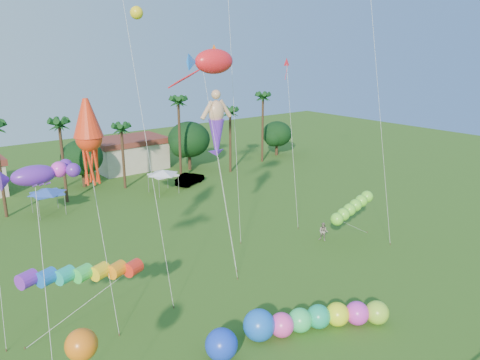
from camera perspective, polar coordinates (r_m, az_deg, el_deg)
ground at (r=30.76m, az=12.40°, el=-20.60°), size 160.00×160.00×0.00m
tree_line at (r=64.99m, az=-16.31°, el=3.05°), size 69.46×8.91×11.00m
buildings_row at (r=69.07m, az=-23.17°, el=1.19°), size 35.00×7.00×4.00m
tent_row at (r=55.39m, az=-22.29°, el=-1.36°), size 31.00×4.00×0.60m
car_b at (r=63.89m, az=-6.12°, el=0.16°), size 5.06×3.46×1.58m
spectator_b at (r=46.05m, az=10.13°, el=-6.23°), size 1.01×1.10×1.82m
caterpillar_inflatable at (r=32.45m, az=8.72°, el=-16.40°), size 9.64×5.73×2.07m
blue_ball at (r=29.63m, az=-2.28°, el=-19.41°), size 1.97×1.97×1.97m
rainbow_tube at (r=32.58m, az=-15.96°, el=-11.18°), size 9.16×2.65×4.13m
green_worm at (r=43.37m, az=11.75°, el=-4.69°), size 8.95×3.61×3.77m
orange_ball_kite at (r=23.34m, az=-18.77°, el=-18.50°), size 2.10×1.68×6.01m
merman_kite at (r=39.10m, az=-2.89°, el=6.36°), size 2.29×4.32×14.27m
fish_kite at (r=38.39m, az=-3.17°, el=14.23°), size 5.51×6.01×18.07m
squid_kite at (r=32.41m, az=-17.94°, el=4.81°), size 2.56×5.62×15.05m
lobster_kite at (r=25.84m, az=-23.83°, el=0.50°), size 4.01×4.94×12.61m
delta_kite_red at (r=49.26m, az=5.75°, el=13.53°), size 2.16×4.24×17.00m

